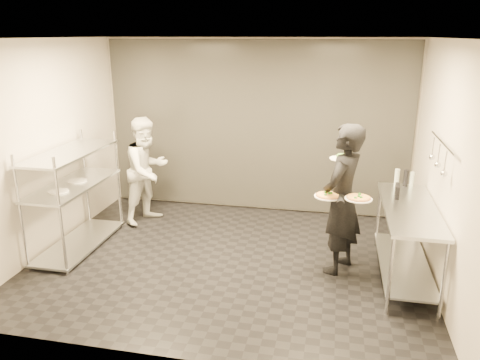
% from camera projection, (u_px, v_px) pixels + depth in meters
% --- Properties ---
extents(room_shell, '(5.00, 4.00, 2.80)m').
position_uv_depth(room_shell, '(246.00, 137.00, 6.83)').
color(room_shell, black).
rests_on(room_shell, ground).
extents(pass_rack, '(0.60, 1.60, 1.50)m').
position_uv_depth(pass_rack, '(74.00, 194.00, 6.34)').
color(pass_rack, '#B5B7BD').
rests_on(pass_rack, ground).
extents(prep_counter, '(0.60, 1.80, 0.92)m').
position_uv_depth(prep_counter, '(408.00, 230.00, 5.54)').
color(prep_counter, '#B5B7BD').
rests_on(prep_counter, ground).
extents(utensil_rail, '(0.07, 1.20, 0.31)m').
position_uv_depth(utensil_rail, '(440.00, 156.00, 5.22)').
color(utensil_rail, '#B5B7BD').
rests_on(utensil_rail, room_shell).
extents(waiter, '(0.68, 0.80, 1.86)m').
position_uv_depth(waiter, '(342.00, 200.00, 5.65)').
color(waiter, black).
rests_on(waiter, ground).
extents(chef, '(0.90, 0.99, 1.66)m').
position_uv_depth(chef, '(147.00, 170.00, 7.23)').
color(chef, silver).
rests_on(chef, ground).
extents(pizza_plate_near, '(0.32, 0.32, 0.05)m').
position_uv_depth(pizza_plate_near, '(328.00, 196.00, 5.51)').
color(pizza_plate_near, white).
rests_on(pizza_plate_near, waiter).
extents(pizza_plate_far, '(0.31, 0.31, 0.05)m').
position_uv_depth(pizza_plate_far, '(358.00, 198.00, 5.34)').
color(pizza_plate_far, white).
rests_on(pizza_plate_far, waiter).
extents(salad_plate, '(0.29, 0.29, 0.07)m').
position_uv_depth(salad_plate, '(342.00, 157.00, 5.76)').
color(salad_plate, white).
rests_on(salad_plate, waiter).
extents(pos_monitor, '(0.06, 0.23, 0.16)m').
position_uv_depth(pos_monitor, '(397.00, 191.00, 5.75)').
color(pos_monitor, black).
rests_on(pos_monitor, prep_counter).
extents(bottle_green, '(0.06, 0.06, 0.23)m').
position_uv_depth(bottle_green, '(397.00, 177.00, 6.18)').
color(bottle_green, '#97A598').
rests_on(bottle_green, prep_counter).
extents(bottle_clear, '(0.06, 0.06, 0.20)m').
position_uv_depth(bottle_clear, '(412.00, 179.00, 6.15)').
color(bottle_clear, '#97A598').
rests_on(bottle_clear, prep_counter).
extents(bottle_dark, '(0.06, 0.06, 0.22)m').
position_uv_depth(bottle_dark, '(406.00, 178.00, 6.16)').
color(bottle_dark, black).
rests_on(bottle_dark, prep_counter).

